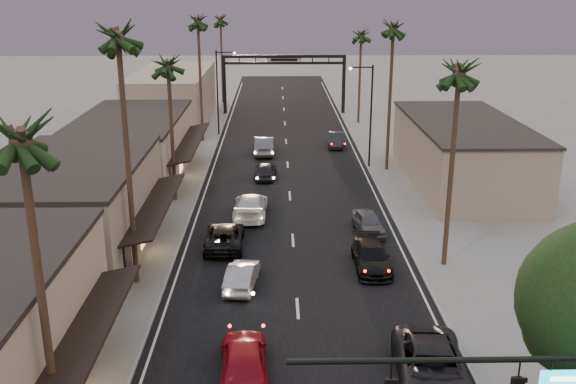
{
  "coord_description": "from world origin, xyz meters",
  "views": [
    {
      "loc": [
        -1.02,
        -9.7,
        15.42
      ],
      "look_at": [
        -0.27,
        30.26,
        2.5
      ],
      "focal_mm": 40.0,
      "sensor_mm": 36.0,
      "label": 1
    }
  ],
  "objects_px": {
    "curbside_black": "(371,257)",
    "arch": "(284,69)",
    "palm_ra": "(460,65)",
    "palm_far": "(220,17)",
    "palm_la": "(19,127)",
    "curbside_near": "(432,368)",
    "oncoming_pickup": "(224,237)",
    "palm_lc": "(168,59)",
    "oncoming_red": "(244,359)",
    "palm_rb": "(394,24)",
    "palm_rc": "(361,31)",
    "palm_lb": "(117,30)",
    "oncoming_silver": "(242,275)",
    "palm_ld": "(198,17)",
    "streetlight_left": "(220,86)",
    "streetlight_right": "(368,108)"
  },
  "relations": [
    {
      "from": "palm_lb",
      "to": "palm_rc",
      "type": "height_order",
      "value": "palm_lb"
    },
    {
      "from": "palm_lc",
      "to": "palm_far",
      "type": "relative_size",
      "value": 0.92
    },
    {
      "from": "palm_lc",
      "to": "oncoming_red",
      "type": "relative_size",
      "value": 2.53
    },
    {
      "from": "streetlight_left",
      "to": "palm_lc",
      "type": "relative_size",
      "value": 0.74
    },
    {
      "from": "palm_ra",
      "to": "palm_rb",
      "type": "distance_m",
      "value": 20.02
    },
    {
      "from": "palm_far",
      "to": "oncoming_silver",
      "type": "height_order",
      "value": "palm_far"
    },
    {
      "from": "arch",
      "to": "palm_lc",
      "type": "xyz_separation_m",
      "value": [
        -8.6,
        -34.0,
        4.94
      ]
    },
    {
      "from": "palm_la",
      "to": "curbside_near",
      "type": "distance_m",
      "value": 17.71
    },
    {
      "from": "streetlight_left",
      "to": "oncoming_red",
      "type": "bearing_deg",
      "value": -84.23
    },
    {
      "from": "streetlight_right",
      "to": "palm_la",
      "type": "xyz_separation_m",
      "value": [
        -15.52,
        -36.0,
        6.11
      ]
    },
    {
      "from": "palm_rb",
      "to": "oncoming_silver",
      "type": "relative_size",
      "value": 3.51
    },
    {
      "from": "palm_ra",
      "to": "oncoming_red",
      "type": "distance_m",
      "value": 18.69
    },
    {
      "from": "arch",
      "to": "palm_ld",
      "type": "height_order",
      "value": "palm_ld"
    },
    {
      "from": "palm_lc",
      "to": "palm_rc",
      "type": "distance_m",
      "value": 32.86
    },
    {
      "from": "oncoming_pickup",
      "to": "curbside_near",
      "type": "height_order",
      "value": "curbside_near"
    },
    {
      "from": "streetlight_right",
      "to": "palm_ra",
      "type": "distance_m",
      "value": 21.94
    },
    {
      "from": "palm_ra",
      "to": "palm_far",
      "type": "height_order",
      "value": "same"
    },
    {
      "from": "streetlight_right",
      "to": "palm_ra",
      "type": "relative_size",
      "value": 0.68
    },
    {
      "from": "oncoming_red",
      "to": "oncoming_silver",
      "type": "height_order",
      "value": "oncoming_red"
    },
    {
      "from": "palm_rc",
      "to": "arch",
      "type": "bearing_deg",
      "value": 145.11
    },
    {
      "from": "palm_lc",
      "to": "palm_ra",
      "type": "distance_m",
      "value": 20.99
    },
    {
      "from": "streetlight_left",
      "to": "palm_rb",
      "type": "distance_m",
      "value": 22.07
    },
    {
      "from": "palm_rb",
      "to": "palm_ra",
      "type": "bearing_deg",
      "value": -90.0
    },
    {
      "from": "curbside_black",
      "to": "arch",
      "type": "bearing_deg",
      "value": 95.28
    },
    {
      "from": "arch",
      "to": "palm_la",
      "type": "height_order",
      "value": "palm_la"
    },
    {
      "from": "palm_far",
      "to": "curbside_near",
      "type": "xyz_separation_m",
      "value": [
        13.46,
        -65.6,
        -10.61
      ]
    },
    {
      "from": "palm_lc",
      "to": "palm_far",
      "type": "distance_m",
      "value": 42.01
    },
    {
      "from": "oncoming_red",
      "to": "oncoming_silver",
      "type": "bearing_deg",
      "value": -89.85
    },
    {
      "from": "palm_ra",
      "to": "palm_far",
      "type": "xyz_separation_m",
      "value": [
        -16.9,
        54.0,
        0.0
      ]
    },
    {
      "from": "palm_lb",
      "to": "oncoming_pickup",
      "type": "relative_size",
      "value": 3.03
    },
    {
      "from": "palm_lb",
      "to": "curbside_near",
      "type": "distance_m",
      "value": 20.95
    },
    {
      "from": "streetlight_left",
      "to": "curbside_near",
      "type": "xyz_separation_m",
      "value": [
        12.08,
        -45.6,
        -4.5
      ]
    },
    {
      "from": "palm_ld",
      "to": "curbside_black",
      "type": "xyz_separation_m",
      "value": [
        12.95,
        -31.25,
        -11.72
      ]
    },
    {
      "from": "palm_lb",
      "to": "palm_far",
      "type": "bearing_deg",
      "value": 89.69
    },
    {
      "from": "palm_rb",
      "to": "streetlight_left",
      "type": "bearing_deg",
      "value": 137.95
    },
    {
      "from": "palm_lb",
      "to": "oncoming_silver",
      "type": "xyz_separation_m",
      "value": [
        5.71,
        -0.5,
        -12.72
      ]
    },
    {
      "from": "streetlight_right",
      "to": "palm_ld",
      "type": "xyz_separation_m",
      "value": [
        -15.52,
        10.0,
        7.09
      ]
    },
    {
      "from": "palm_rb",
      "to": "palm_rc",
      "type": "bearing_deg",
      "value": 90.0
    },
    {
      "from": "arch",
      "to": "oncoming_pickup",
      "type": "relative_size",
      "value": 3.03
    },
    {
      "from": "palm_lc",
      "to": "palm_ra",
      "type": "bearing_deg",
      "value": -34.9
    },
    {
      "from": "oncoming_pickup",
      "to": "oncoming_silver",
      "type": "height_order",
      "value": "oncoming_pickup"
    },
    {
      "from": "palm_lc",
      "to": "oncoming_red",
      "type": "xyz_separation_m",
      "value": [
        6.2,
        -22.75,
        -9.65
      ]
    },
    {
      "from": "palm_rb",
      "to": "palm_ld",
      "type": "bearing_deg",
      "value": 147.4
    },
    {
      "from": "palm_lc",
      "to": "palm_rb",
      "type": "distance_m",
      "value": 19.07
    },
    {
      "from": "palm_far",
      "to": "oncoming_pickup",
      "type": "bearing_deg",
      "value": -85.45
    },
    {
      "from": "oncoming_red",
      "to": "streetlight_right",
      "type": "bearing_deg",
      "value": -109.63
    },
    {
      "from": "arch",
      "to": "palm_ld",
      "type": "distance_m",
      "value": 18.61
    },
    {
      "from": "palm_lb",
      "to": "oncoming_red",
      "type": "height_order",
      "value": "palm_lb"
    },
    {
      "from": "palm_la",
      "to": "oncoming_pickup",
      "type": "xyz_separation_m",
      "value": [
        4.35,
        18.0,
        -10.75
      ]
    },
    {
      "from": "palm_lc",
      "to": "palm_ra",
      "type": "height_order",
      "value": "palm_ra"
    }
  ]
}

